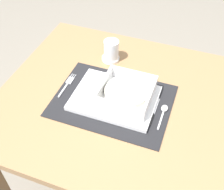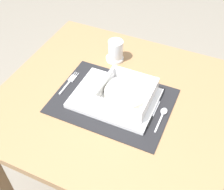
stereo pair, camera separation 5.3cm
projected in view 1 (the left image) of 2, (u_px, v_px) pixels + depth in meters
name	position (u px, v px, depth m)	size (l,w,h in m)	color
ground_plane	(114.00, 189.00, 1.60)	(6.00, 6.00, 0.00)	gray
dining_table	(115.00, 116.00, 1.15)	(0.86, 0.78, 0.73)	#936D47
placemat	(112.00, 100.00, 1.06)	(0.42, 0.31, 0.00)	black
serving_plate	(115.00, 98.00, 1.05)	(0.30, 0.22, 0.02)	white
porridge_bowl	(126.00, 93.00, 1.03)	(0.18, 0.18, 0.06)	white
fork	(68.00, 83.00, 1.12)	(0.02, 0.13, 0.00)	silver
spoon	(164.00, 111.00, 1.01)	(0.02, 0.11, 0.01)	silver
butter_knife	(153.00, 113.00, 1.01)	(0.01, 0.14, 0.01)	black
drinking_glass	(111.00, 52.00, 1.20)	(0.06, 0.06, 0.09)	white
condiment_saucer	(111.00, 58.00, 1.22)	(0.07, 0.07, 0.04)	white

